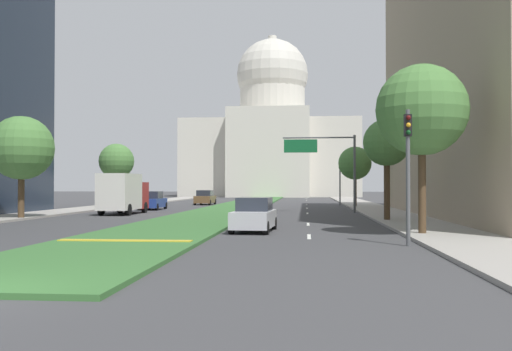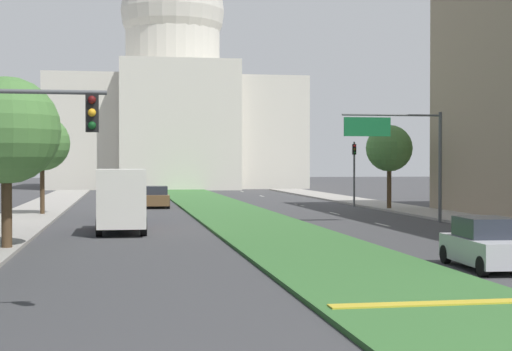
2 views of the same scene
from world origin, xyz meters
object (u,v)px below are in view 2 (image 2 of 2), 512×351
at_px(overhead_guide_sign, 403,143).
at_px(street_tree_left_mid, 6,131).
at_px(street_tree_right_far, 389,149).
at_px(box_truck_delivery, 121,199).
at_px(sedan_lead_stopped, 487,245).
at_px(capitol_building, 173,106).
at_px(sedan_distant, 156,197).
at_px(traffic_light_far_right, 354,165).
at_px(sedan_midblock, 124,207).
at_px(street_tree_left_far, 42,144).

distance_m(overhead_guide_sign, street_tree_left_mid, 23.63).
relative_size(street_tree_right_far, box_truck_delivery, 0.99).
bearing_deg(overhead_guide_sign, sedan_lead_stopped, -102.54).
relative_size(capitol_building, sedan_distant, 8.07).
xyz_separation_m(capitol_building, box_truck_delivery, (-7.43, -75.62, -10.15)).
xyz_separation_m(traffic_light_far_right, street_tree_left_mid, (-22.81, -28.08, 1.47)).
height_order(traffic_light_far_right, street_tree_left_mid, street_tree_left_mid).
bearing_deg(street_tree_right_far, traffic_light_far_right, 105.09).
distance_m(traffic_light_far_right, street_tree_right_far, 5.03).
relative_size(street_tree_left_mid, street_tree_right_far, 1.09).
distance_m(traffic_light_far_right, sedan_midblock, 22.09).
bearing_deg(traffic_light_far_right, overhead_guide_sign, -97.18).
relative_size(sedan_lead_stopped, box_truck_delivery, 0.66).
distance_m(street_tree_right_far, sedan_distant, 18.40).
distance_m(traffic_light_far_right, sedan_lead_stopped, 36.87).
bearing_deg(street_tree_left_far, sedan_lead_stopped, -59.68).
bearing_deg(street_tree_left_far, box_truck_delivery, -68.99).
xyz_separation_m(capitol_building, sedan_midblock, (-7.32, -67.34, -11.02)).
bearing_deg(capitol_building, street_tree_left_mid, -98.15).
bearing_deg(street_tree_left_far, traffic_light_far_right, 16.69).
relative_size(overhead_guide_sign, box_truck_delivery, 1.02).
bearing_deg(box_truck_delivery, traffic_light_far_right, 48.23).
height_order(capitol_building, overhead_guide_sign, capitol_building).
height_order(overhead_guide_sign, sedan_midblock, overhead_guide_sign).
bearing_deg(traffic_light_far_right, capitol_building, 101.19).
bearing_deg(capitol_building, sedan_lead_stopped, -87.21).
bearing_deg(capitol_building, street_tree_left_far, -101.46).
bearing_deg(box_truck_delivery, street_tree_left_mid, -120.66).
height_order(street_tree_left_far, box_truck_delivery, street_tree_left_far).
bearing_deg(capitol_building, sedan_distant, -95.07).
height_order(capitol_building, sedan_lead_stopped, capitol_building).
height_order(street_tree_right_far, sedan_lead_stopped, street_tree_right_far).
xyz_separation_m(capitol_building, sedan_distant, (-4.77, -53.71, -11.03)).
xyz_separation_m(sedan_midblock, sedan_distant, (2.55, 13.63, -0.01)).
bearing_deg(street_tree_left_far, sedan_distant, 47.13).
relative_size(street_tree_left_mid, sedan_lead_stopped, 1.64).
distance_m(capitol_building, box_truck_delivery, 76.66).
bearing_deg(overhead_guide_sign, street_tree_left_far, 155.73).
bearing_deg(sedan_midblock, capitol_building, 83.80).
height_order(capitol_building, traffic_light_far_right, capitol_building).
relative_size(street_tree_left_mid, box_truck_delivery, 1.08).
height_order(capitol_building, sedan_distant, capitol_building).
bearing_deg(sedan_midblock, traffic_light_far_right, 33.88).
bearing_deg(sedan_lead_stopped, overhead_guide_sign, 77.46).
distance_m(overhead_guide_sign, sedan_distant, 22.94).
height_order(street_tree_left_mid, street_tree_left_far, street_tree_left_mid).
distance_m(street_tree_left_mid, sedan_distant, 30.58).
relative_size(capitol_building, sedan_lead_stopped, 8.36).
relative_size(traffic_light_far_right, street_tree_left_mid, 0.75).
distance_m(street_tree_left_mid, street_tree_right_far, 33.56).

